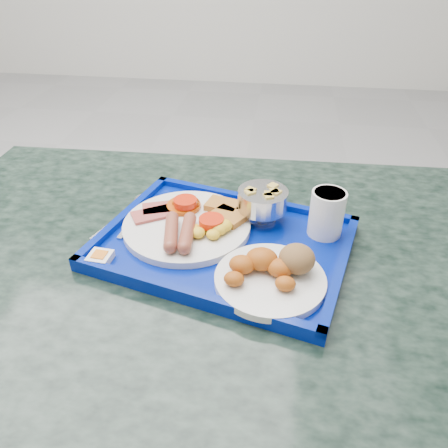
% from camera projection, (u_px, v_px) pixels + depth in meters
% --- Properties ---
extents(floor, '(6.00, 6.00, 0.00)m').
position_uv_depth(floor, '(65.00, 276.00, 1.91)').
color(floor, gray).
rests_on(floor, ground).
extents(table, '(1.24, 0.84, 0.76)m').
position_uv_depth(table, '(210.00, 322.00, 0.94)').
color(table, slate).
rests_on(table, floor).
extents(tray, '(0.52, 0.43, 0.03)m').
position_uv_depth(tray, '(224.00, 244.00, 0.82)').
color(tray, '#031A8E').
rests_on(tray, table).
extents(main_plate, '(0.25, 0.25, 0.04)m').
position_uv_depth(main_plate, '(190.00, 223.00, 0.85)').
color(main_plate, silver).
rests_on(main_plate, tray).
extents(bread_plate, '(0.18, 0.18, 0.06)m').
position_uv_depth(bread_plate, '(273.00, 272.00, 0.72)').
color(bread_plate, silver).
rests_on(bread_plate, tray).
extents(fruit_bowl, '(0.10, 0.10, 0.07)m').
position_uv_depth(fruit_bowl, '(263.00, 200.00, 0.86)').
color(fruit_bowl, '#ACADAF').
rests_on(fruit_bowl, tray).
extents(juice_cup, '(0.06, 0.06, 0.09)m').
position_uv_depth(juice_cup, '(327.00, 212.00, 0.82)').
color(juice_cup, white).
rests_on(juice_cup, tray).
extents(spoon, '(0.03, 0.16, 0.01)m').
position_uv_depth(spoon, '(138.00, 205.00, 0.92)').
color(spoon, '#ACADAF').
rests_on(spoon, tray).
extents(knife, '(0.07, 0.18, 0.00)m').
position_uv_depth(knife, '(122.00, 217.00, 0.89)').
color(knife, '#ACADAF').
rests_on(knife, tray).
extents(jam_packet, '(0.04, 0.04, 0.02)m').
position_uv_depth(jam_packet, '(100.00, 258.00, 0.77)').
color(jam_packet, white).
rests_on(jam_packet, tray).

